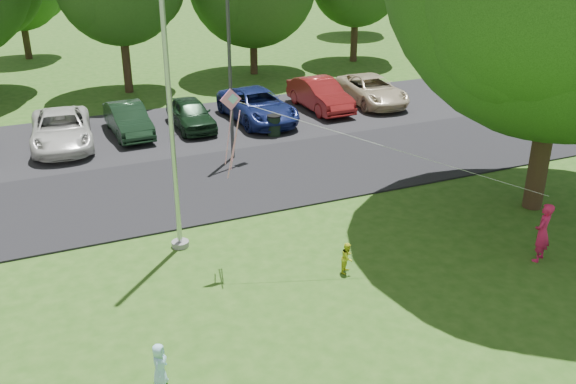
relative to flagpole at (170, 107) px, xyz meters
name	(u,v)px	position (x,y,z in m)	size (l,w,h in m)	color
ground	(374,309)	(3.50, -5.00, -4.17)	(120.00, 120.00, 0.00)	#2A5616
park_road	(247,178)	(3.50, 4.00, -4.14)	(60.00, 6.00, 0.06)	black
parking_strip	(197,127)	(3.50, 10.50, -4.14)	(42.00, 7.00, 0.06)	black
flagpole	(170,107)	(0.00, 0.00, 0.00)	(0.50, 0.50, 10.00)	#B7BABF
street_lamp	(235,57)	(3.97, 6.26, -0.21)	(1.76, 0.86, 6.58)	#3F3F44
trash_can	(274,126)	(6.22, 8.00, -3.69)	(0.60, 0.60, 0.95)	black
parked_cars	(206,111)	(3.96, 10.45, -3.42)	(20.60, 5.61, 1.47)	black
woman	(542,232)	(8.91, -4.73, -3.31)	(0.62, 0.41, 1.71)	#D01B52
child_yellow	(347,258)	(3.74, -3.17, -3.73)	(0.42, 0.33, 0.86)	#CAD421
child_blue	(159,365)	(-1.87, -5.58, -3.69)	(0.47, 0.30, 0.95)	#A6E5FF
kite	(243,119)	(1.53, -1.44, -0.12)	(7.94, 3.66, 2.91)	pink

